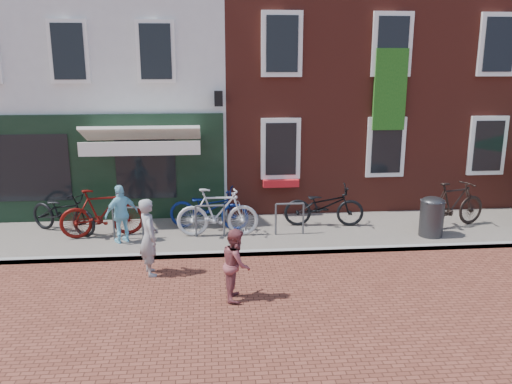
{
  "coord_description": "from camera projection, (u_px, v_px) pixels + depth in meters",
  "views": [
    {
      "loc": [
        -1.52,
        -11.32,
        4.4
      ],
      "look_at": [
        -0.37,
        0.94,
        1.29
      ],
      "focal_mm": 36.84,
      "sensor_mm": 36.0,
      "label": 1
    }
  ],
  "objects": [
    {
      "name": "ground",
      "position": [
        276.0,
        256.0,
        12.14
      ],
      "size": [
        80.0,
        80.0,
        0.0
      ],
      "primitive_type": "plane",
      "color": "brown"
    },
    {
      "name": "sidewalk",
      "position": [
        306.0,
        232.0,
        13.66
      ],
      "size": [
        24.0,
        3.0,
        0.1
      ],
      "primitive_type": "cube",
      "color": "slate",
      "rests_on": "ground"
    },
    {
      "name": "building_stucco",
      "position": [
        100.0,
        57.0,
        17.34
      ],
      "size": [
        8.0,
        8.0,
        9.0
      ],
      "primitive_type": "cube",
      "color": "silver",
      "rests_on": "ground"
    },
    {
      "name": "building_brick_mid",
      "position": [
        309.0,
        41.0,
        17.85
      ],
      "size": [
        6.0,
        8.0,
        10.0
      ],
      "primitive_type": "cube",
      "color": "maroon",
      "rests_on": "ground"
    },
    {
      "name": "building_brick_right",
      "position": [
        478.0,
        42.0,
        18.39
      ],
      "size": [
        6.0,
        8.0,
        10.0
      ],
      "primitive_type": "cube",
      "color": "maroon",
      "rests_on": "ground"
    },
    {
      "name": "litter_bin",
      "position": [
        432.0,
        214.0,
        13.07
      ],
      "size": [
        0.59,
        0.59,
        1.08
      ],
      "color": "#303032",
      "rests_on": "sidewalk"
    },
    {
      "name": "woman",
      "position": [
        149.0,
        237.0,
        10.9
      ],
      "size": [
        0.56,
        0.69,
        1.64
      ],
      "primitive_type": "imported",
      "rotation": [
        0.0,
        0.0,
        1.9
      ],
      "color": "gray",
      "rests_on": "ground"
    },
    {
      "name": "boy",
      "position": [
        236.0,
        264.0,
        9.82
      ],
      "size": [
        0.54,
        0.69,
        1.37
      ],
      "primitive_type": "imported",
      "rotation": [
        0.0,
        0.0,
        1.53
      ],
      "color": "brown",
      "rests_on": "ground"
    },
    {
      "name": "cafe_person",
      "position": [
        122.0,
        214.0,
        12.58
      ],
      "size": [
        0.89,
        0.75,
        1.42
      ],
      "primitive_type": "imported",
      "rotation": [
        0.0,
        0.0,
        3.73
      ],
      "color": "#85D1E7",
      "rests_on": "sidewalk"
    },
    {
      "name": "bicycle_0",
      "position": [
        63.0,
        212.0,
        13.3
      ],
      "size": [
        2.18,
        1.72,
        1.1
      ],
      "primitive_type": "imported",
      "rotation": [
        0.0,
        0.0,
        1.03
      ],
      "color": "black",
      "rests_on": "sidewalk"
    },
    {
      "name": "bicycle_1",
      "position": [
        102.0,
        213.0,
        13.0
      ],
      "size": [
        2.11,
        0.92,
        1.23
      ],
      "primitive_type": "imported",
      "rotation": [
        0.0,
        0.0,
        1.74
      ],
      "color": "#500A06",
      "rests_on": "sidewalk"
    },
    {
      "name": "bicycle_2",
      "position": [
        209.0,
        208.0,
        13.63
      ],
      "size": [
        2.22,
        1.24,
        1.1
      ],
      "primitive_type": "imported",
      "rotation": [
        0.0,
        0.0,
        1.32
      ],
      "color": "#091850",
      "rests_on": "sidewalk"
    },
    {
      "name": "bicycle_3",
      "position": [
        218.0,
        212.0,
        13.04
      ],
      "size": [
        2.06,
        0.65,
        1.23
      ],
      "primitive_type": "imported",
      "rotation": [
        0.0,
        0.0,
        1.53
      ],
      "color": "#AEAEB0",
      "rests_on": "sidewalk"
    },
    {
      "name": "bicycle_4",
      "position": [
        324.0,
        206.0,
        13.88
      ],
      "size": [
        2.17,
        0.96,
        1.1
      ],
      "primitive_type": "imported",
      "rotation": [
        0.0,
        0.0,
        1.46
      ],
      "color": "black",
      "rests_on": "sidewalk"
    },
    {
      "name": "bicycle_5",
      "position": [
        453.0,
        204.0,
        13.76
      ],
      "size": [
        2.12,
        1.14,
        1.23
      ],
      "primitive_type": "imported",
      "rotation": [
        0.0,
        0.0,
        1.86
      ],
      "color": "black",
      "rests_on": "sidewalk"
    }
  ]
}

